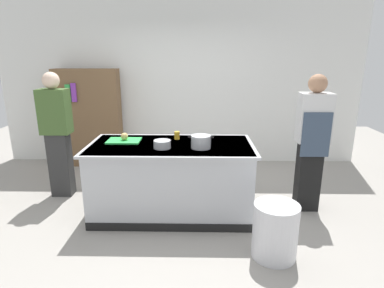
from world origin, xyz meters
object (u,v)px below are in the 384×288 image
(stock_pot, at_px, (201,142))
(onion, at_px, (124,136))
(trash_bin, at_px, (275,231))
(mixing_bowl, at_px, (162,144))
(person_guest, at_px, (57,133))
(bookshelf, at_px, (89,118))
(person_chef, at_px, (312,141))
(juice_cup, at_px, (177,135))

(stock_pot, bearing_deg, onion, 164.69)
(stock_pot, height_order, trash_bin, stock_pot)
(mixing_bowl, distance_m, person_guest, 1.65)
(trash_bin, bearing_deg, bookshelf, 134.99)
(person_guest, bearing_deg, onion, 85.18)
(trash_bin, height_order, person_chef, person_chef)
(trash_bin, relative_size, bookshelf, 0.33)
(onion, bearing_deg, juice_cup, 10.75)
(stock_pot, height_order, person_guest, person_guest)
(onion, height_order, stock_pot, stock_pot)
(stock_pot, xyz_separation_m, trash_bin, (0.73, -0.74, -0.69))
(trash_bin, height_order, person_guest, person_guest)
(trash_bin, distance_m, person_chef, 1.36)
(mixing_bowl, relative_size, person_chef, 0.11)
(person_guest, bearing_deg, mixing_bowl, 82.68)
(person_chef, distance_m, bookshelf, 3.70)
(onion, xyz_separation_m, person_chef, (2.31, 0.03, -0.05))
(mixing_bowl, bearing_deg, trash_bin, -31.74)
(person_guest, bearing_deg, person_chef, 100.17)
(onion, distance_m, mixing_bowl, 0.57)
(trash_bin, xyz_separation_m, bookshelf, (-2.67, 2.67, 0.57))
(juice_cup, xyz_separation_m, person_guest, (-1.65, 0.27, -0.04))
(stock_pot, relative_size, bookshelf, 0.17)
(person_chef, bearing_deg, trash_bin, 162.48)
(trash_bin, relative_size, person_guest, 0.32)
(stock_pot, relative_size, trash_bin, 0.52)
(onion, xyz_separation_m, mixing_bowl, (0.50, -0.27, -0.02))
(juice_cup, relative_size, person_guest, 0.06)
(person_chef, xyz_separation_m, person_guest, (-3.32, 0.37, -0.00))
(mixing_bowl, xyz_separation_m, bookshelf, (-1.50, 1.95, -0.09))
(onion, xyz_separation_m, juice_cup, (0.64, 0.12, -0.02))
(juice_cup, xyz_separation_m, person_chef, (1.67, -0.10, -0.04))
(mixing_bowl, bearing_deg, person_guest, 156.14)
(mixing_bowl, height_order, juice_cup, juice_cup)
(person_guest, relative_size, bookshelf, 1.01)
(stock_pot, distance_m, person_guest, 2.06)
(onion, relative_size, trash_bin, 0.16)
(person_chef, relative_size, bookshelf, 1.01)
(person_guest, bearing_deg, stock_pot, 88.03)
(mixing_bowl, distance_m, bookshelf, 2.46)
(trash_bin, xyz_separation_m, person_chef, (0.64, 1.02, 0.63))
(onion, bearing_deg, trash_bin, -30.85)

